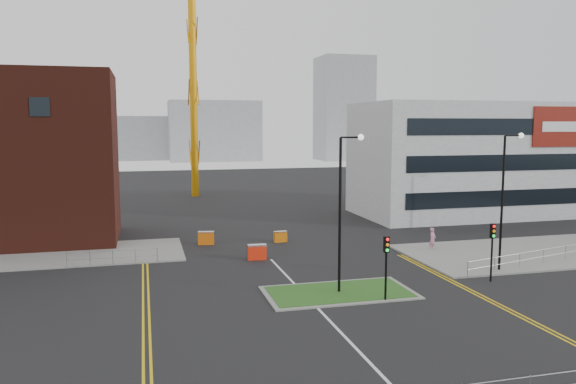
{
  "coord_description": "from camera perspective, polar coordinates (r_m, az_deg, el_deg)",
  "views": [
    {
      "loc": [
        -8.75,
        -21.79,
        9.71
      ],
      "look_at": [
        1.04,
        16.1,
        5.0
      ],
      "focal_mm": 35.0,
      "sensor_mm": 36.0,
      "label": 1
    }
  ],
  "objects": [
    {
      "name": "ground",
      "position": [
        25.41,
        7.09,
        -15.66
      ],
      "size": [
        200.0,
        200.0,
        0.0
      ],
      "primitive_type": "plane",
      "color": "black",
      "rests_on": "ground"
    },
    {
      "name": "pavement_right",
      "position": [
        48.16,
        25.73,
        -5.39
      ],
      "size": [
        24.0,
        10.0,
        0.12
      ],
      "primitive_type": "cube",
      "color": "slate",
      "rests_on": "ground"
    },
    {
      "name": "island_kerb",
      "position": [
        33.12,
        5.2,
        -10.14
      ],
      "size": [
        8.6,
        4.6,
        0.08
      ],
      "primitive_type": "cube",
      "color": "slate",
      "rests_on": "ground"
    },
    {
      "name": "grass_island",
      "position": [
        33.11,
        5.2,
        -10.11
      ],
      "size": [
        8.0,
        4.0,
        0.12
      ],
      "primitive_type": "cube",
      "color": "#22541C",
      "rests_on": "ground"
    },
    {
      "name": "office_block",
      "position": [
        64.13,
        18.39,
        3.2
      ],
      "size": [
        25.0,
        12.2,
        12.0
      ],
      "color": "#ABADB0",
      "rests_on": "ground"
    },
    {
      "name": "streetlamp_island",
      "position": [
        32.04,
        5.67,
        -0.88
      ],
      "size": [
        1.46,
        0.36,
        9.18
      ],
      "color": "black",
      "rests_on": "ground"
    },
    {
      "name": "streetlamp_right_near",
      "position": [
        39.46,
        21.23,
        0.14
      ],
      "size": [
        1.46,
        0.36,
        9.18
      ],
      "color": "black",
      "rests_on": "ground"
    },
    {
      "name": "traffic_light_island",
      "position": [
        31.38,
        9.96,
        -6.4
      ],
      "size": [
        0.28,
        0.33,
        3.65
      ],
      "color": "black",
      "rests_on": "ground"
    },
    {
      "name": "traffic_light_right",
      "position": [
        36.99,
        20.06,
        -4.69
      ],
      "size": [
        0.28,
        0.33,
        3.65
      ],
      "color": "black",
      "rests_on": "ground"
    },
    {
      "name": "railing_left",
      "position": [
        40.85,
        -17.38,
        -6.13
      ],
      "size": [
        6.05,
        0.05,
        1.1
      ],
      "color": "gray",
      "rests_on": "ground"
    },
    {
      "name": "railing_right",
      "position": [
        45.21,
        26.37,
        -5.26
      ],
      "size": [
        19.05,
        5.05,
        1.1
      ],
      "color": "gray",
      "rests_on": "ground"
    },
    {
      "name": "centre_line",
      "position": [
        27.15,
        5.49,
        -14.12
      ],
      "size": [
        0.15,
        30.0,
        0.01
      ],
      "primitive_type": "cube",
      "color": "silver",
      "rests_on": "ground"
    },
    {
      "name": "yellow_left_a",
      "position": [
        33.24,
        -14.51,
        -10.34
      ],
      "size": [
        0.12,
        24.0,
        0.01
      ],
      "primitive_type": "cube",
      "color": "gold",
      "rests_on": "ground"
    },
    {
      "name": "yellow_left_b",
      "position": [
        33.24,
        -13.99,
        -10.32
      ],
      "size": [
        0.12,
        24.0,
        0.01
      ],
      "primitive_type": "cube",
      "color": "gold",
      "rests_on": "ground"
    },
    {
      "name": "yellow_right_a",
      "position": [
        34.64,
        18.3,
        -9.77
      ],
      "size": [
        0.12,
        20.0,
        0.01
      ],
      "primitive_type": "cube",
      "color": "gold",
      "rests_on": "ground"
    },
    {
      "name": "yellow_right_b",
      "position": [
        34.8,
        18.72,
        -9.71
      ],
      "size": [
        0.12,
        20.0,
        0.01
      ],
      "primitive_type": "cube",
      "color": "gold",
      "rests_on": "ground"
    },
    {
      "name": "skyline_a",
      "position": [
        145.2,
        -27.1,
        6.63
      ],
      "size": [
        18.0,
        12.0,
        22.0
      ],
      "primitive_type": "cube",
      "color": "gray",
      "rests_on": "ground"
    },
    {
      "name": "skyline_b",
      "position": [
        152.96,
        -7.48,
        6.17
      ],
      "size": [
        24.0,
        12.0,
        16.0
      ],
      "primitive_type": "cube",
      "color": "gray",
      "rests_on": "ground"
    },
    {
      "name": "skyline_c",
      "position": [
        156.38,
        5.69,
        8.4
      ],
      "size": [
        14.0,
        12.0,
        28.0
      ],
      "primitive_type": "cube",
      "color": "gray",
      "rests_on": "ground"
    },
    {
      "name": "skyline_d",
      "position": [
        161.84,
        -14.27,
        5.34
      ],
      "size": [
        30.0,
        12.0,
        12.0
      ],
      "primitive_type": "cube",
      "color": "gray",
      "rests_on": "ground"
    },
    {
      "name": "pedestrian",
      "position": [
        45.01,
        14.47,
        -4.66
      ],
      "size": [
        0.78,
        0.7,
        1.78
      ],
      "primitive_type": "imported",
      "rotation": [
        0.0,
        0.0,
        0.55
      ],
      "color": "#C17C95",
      "rests_on": "ground"
    },
    {
      "name": "barrier_left",
      "position": [
        40.77,
        -3.17,
        -6.05
      ],
      "size": [
        1.36,
        0.51,
        1.12
      ],
      "color": "red",
      "rests_on": "ground"
    },
    {
      "name": "barrier_mid",
      "position": [
        46.24,
        -8.33,
        -4.59
      ],
      "size": [
        1.34,
        0.65,
        1.08
      ],
      "color": "#D95E0C",
      "rests_on": "ground"
    },
    {
      "name": "barrier_right",
      "position": [
        46.72,
        -0.78,
        -4.51
      ],
      "size": [
        1.13,
        0.47,
        0.92
      ],
      "color": "orange",
      "rests_on": "ground"
    }
  ]
}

